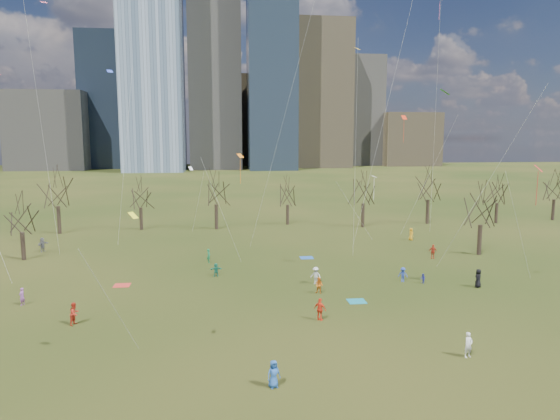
{
  "coord_description": "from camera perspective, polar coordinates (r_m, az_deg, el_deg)",
  "views": [
    {
      "loc": [
        -6.23,
        -40.05,
        14.53
      ],
      "look_at": [
        0.0,
        12.0,
        7.0
      ],
      "focal_mm": 32.0,
      "sensor_mm": 36.0,
      "label": 1
    }
  ],
  "objects": [
    {
      "name": "blanket_navy",
      "position": [
        61.62,
        3.05,
        -5.46
      ],
      "size": [
        1.6,
        1.5,
        0.03
      ],
      "primitive_type": "cube",
      "color": "#2457AB",
      "rests_on": "ground"
    },
    {
      "name": "person_2",
      "position": [
        43.13,
        -22.43,
        -10.89
      ],
      "size": [
        0.97,
        1.07,
        1.8
      ],
      "primitive_type": "imported",
      "rotation": [
        0.0,
        0.0,
        1.18
      ],
      "color": "red",
      "rests_on": "ground"
    },
    {
      "name": "person_8",
      "position": [
        52.82,
        16.02,
        -7.55
      ],
      "size": [
        0.42,
        0.52,
        1.01
      ],
      "primitive_type": "imported",
      "rotation": [
        0.0,
        0.0,
        4.79
      ],
      "color": "#232698",
      "rests_on": "ground"
    },
    {
      "name": "person_9",
      "position": [
        50.66,
        4.1,
        -7.47
      ],
      "size": [
        1.31,
        1.22,
        1.77
      ],
      "primitive_type": "imported",
      "rotation": [
        0.0,
        0.0,
        5.62
      ],
      "color": "silver",
      "rests_on": "ground"
    },
    {
      "name": "kites_airborne",
      "position": [
        55.67,
        4.87,
        7.55
      ],
      "size": [
        52.47,
        49.62,
        35.67
      ],
      "color": "orange",
      "rests_on": "ground"
    },
    {
      "name": "person_14",
      "position": [
        47.73,
        4.49,
        -8.59
      ],
      "size": [
        0.96,
        0.91,
        1.57
      ],
      "primitive_type": "imported",
      "rotation": [
        0.0,
        0.0,
        5.73
      ],
      "color": "orange",
      "rests_on": "ground"
    },
    {
      "name": "blanket_crimson",
      "position": [
        52.7,
        -17.62,
        -8.21
      ],
      "size": [
        1.6,
        1.5,
        0.03
      ],
      "primitive_type": "cube",
      "color": "red",
      "rests_on": "ground"
    },
    {
      "name": "ground",
      "position": [
        43.06,
        1.94,
        -11.55
      ],
      "size": [
        500.0,
        500.0,
        0.0
      ],
      "primitive_type": "plane",
      "color": "black",
      "rests_on": "ground"
    },
    {
      "name": "bare_tree_row",
      "position": [
        77.98,
        -2.27,
        1.97
      ],
      "size": [
        113.04,
        29.8,
        9.5
      ],
      "color": "black",
      "rests_on": "ground"
    },
    {
      "name": "blanket_teal",
      "position": [
        46.13,
        8.75,
        -10.27
      ],
      "size": [
        1.6,
        1.5,
        0.03
      ],
      "primitive_type": "cube",
      "color": "teal",
      "rests_on": "ground"
    },
    {
      "name": "person_0",
      "position": [
        30.81,
        -0.73,
        -18.23
      ],
      "size": [
        0.94,
        0.77,
        1.66
      ],
      "primitive_type": "imported",
      "rotation": [
        0.0,
        0.0,
        0.34
      ],
      "color": "#2656A4",
      "rests_on": "ground"
    },
    {
      "name": "person_5",
      "position": [
        53.74,
        -7.33,
        -6.79
      ],
      "size": [
        1.38,
        0.59,
        1.44
      ],
      "primitive_type": "imported",
      "rotation": [
        0.0,
        0.0,
        3.27
      ],
      "color": "#19745E",
      "rests_on": "ground"
    },
    {
      "name": "person_15",
      "position": [
        52.88,
        13.87,
        -7.17
      ],
      "size": [
        1.11,
        0.86,
        1.51
      ],
      "primitive_type": "imported",
      "rotation": [
        0.0,
        0.0,
        5.93
      ],
      "color": "#263FA5",
      "rests_on": "ground"
    },
    {
      "name": "person_4",
      "position": [
        40.98,
        4.61,
        -11.25
      ],
      "size": [
        1.11,
        1.05,
        1.84
      ],
      "primitive_type": "imported",
      "rotation": [
        0.0,
        0.0,
        2.43
      ],
      "color": "#F2391A",
      "rests_on": "ground"
    },
    {
      "name": "person_6",
      "position": [
        53.15,
        21.72,
        -7.25
      ],
      "size": [
        1.06,
        1.04,
        1.84
      ],
      "primitive_type": "imported",
      "rotation": [
        0.0,
        0.0,
        3.89
      ],
      "color": "black",
      "rests_on": "ground"
    },
    {
      "name": "person_7",
      "position": [
        49.9,
        -27.41,
        -8.76
      ],
      "size": [
        0.54,
        0.66,
        1.57
      ],
      "primitive_type": "imported",
      "rotation": [
        0.0,
        0.0,
        4.39
      ],
      "color": "#9D53A6",
      "rests_on": "ground"
    },
    {
      "name": "person_12",
      "position": [
        74.26,
        14.74,
        -2.68
      ],
      "size": [
        0.74,
        0.97,
        1.78
      ],
      "primitive_type": "imported",
      "rotation": [
        0.0,
        0.0,
        1.78
      ],
      "color": "orange",
      "rests_on": "ground"
    },
    {
      "name": "person_11",
      "position": [
        71.54,
        -25.5,
        -3.58
      ],
      "size": [
        1.23,
        1.82,
        1.88
      ],
      "primitive_type": "imported",
      "rotation": [
        0.0,
        0.0,
        1.14
      ],
      "color": "slate",
      "rests_on": "ground"
    },
    {
      "name": "person_10",
      "position": [
        63.8,
        17.07,
        -4.55
      ],
      "size": [
        1.08,
        0.61,
        1.74
      ],
      "primitive_type": "imported",
      "rotation": [
        0.0,
        0.0,
        6.09
      ],
      "color": "red",
      "rests_on": "ground"
    },
    {
      "name": "person_1",
      "position": [
        36.74,
        20.73,
        -14.21
      ],
      "size": [
        0.74,
        0.61,
        1.74
      ],
      "primitive_type": "imported",
      "rotation": [
        0.0,
        0.0,
        0.35
      ],
      "color": "silver",
      "rests_on": "ground"
    },
    {
      "name": "downtown_skyline",
      "position": [
        251.92,
        -6.1,
        13.71
      ],
      "size": [
        212.5,
        78.0,
        118.0
      ],
      "color": "slate",
      "rests_on": "ground"
    },
    {
      "name": "person_13",
      "position": [
        59.61,
        -8.15,
        -5.2
      ],
      "size": [
        0.5,
        0.67,
        1.66
      ],
      "primitive_type": "imported",
      "rotation": [
        0.0,
        0.0,
        1.76
      ],
      "color": "#1A7747",
      "rests_on": "ground"
    }
  ]
}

